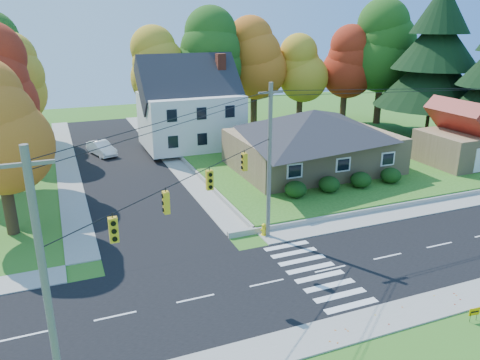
% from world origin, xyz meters
% --- Properties ---
extents(ground, '(120.00, 120.00, 0.00)m').
position_xyz_m(ground, '(0.00, 0.00, 0.00)').
color(ground, '#3D7923').
extents(road_main, '(90.00, 8.00, 0.02)m').
position_xyz_m(road_main, '(0.00, 0.00, 0.01)').
color(road_main, black).
rests_on(road_main, ground).
extents(road_cross, '(8.00, 44.00, 0.02)m').
position_xyz_m(road_cross, '(-8.00, 26.00, 0.01)').
color(road_cross, black).
rests_on(road_cross, ground).
extents(sidewalk_north, '(90.00, 2.00, 0.08)m').
position_xyz_m(sidewalk_north, '(0.00, 5.00, 0.04)').
color(sidewalk_north, '#9C9A90').
rests_on(sidewalk_north, ground).
extents(sidewalk_south, '(90.00, 2.00, 0.08)m').
position_xyz_m(sidewalk_south, '(0.00, -5.00, 0.04)').
color(sidewalk_south, '#9C9A90').
rests_on(sidewalk_south, ground).
extents(lawn, '(30.00, 30.00, 0.50)m').
position_xyz_m(lawn, '(13.00, 21.00, 0.25)').
color(lawn, '#3D7923').
rests_on(lawn, ground).
extents(ranch_house, '(14.60, 10.60, 5.40)m').
position_xyz_m(ranch_house, '(8.00, 16.00, 3.27)').
color(ranch_house, tan).
rests_on(ranch_house, lawn).
extents(colonial_house, '(10.40, 8.40, 9.60)m').
position_xyz_m(colonial_house, '(0.04, 28.00, 4.58)').
color(colonial_house, silver).
rests_on(colonial_house, lawn).
extents(garage, '(7.30, 6.30, 4.60)m').
position_xyz_m(garage, '(22.00, 11.99, 2.84)').
color(garage, tan).
rests_on(garage, lawn).
extents(hedge_row, '(10.70, 1.70, 1.27)m').
position_xyz_m(hedge_row, '(7.50, 9.80, 1.14)').
color(hedge_row, '#163A10').
rests_on(hedge_row, lawn).
extents(traffic_infrastructure, '(38.10, 10.66, 10.00)m').
position_xyz_m(traffic_infrastructure, '(-0.15, 1.35, 5.15)').
color(traffic_infrastructure, '#666059').
rests_on(traffic_infrastructure, ground).
extents(tree_lot_0, '(6.72, 6.72, 12.51)m').
position_xyz_m(tree_lot_0, '(-2.00, 34.00, 8.31)').
color(tree_lot_0, '#3F2A19').
rests_on(tree_lot_0, lawn).
extents(tree_lot_1, '(7.84, 7.84, 14.60)m').
position_xyz_m(tree_lot_1, '(4.00, 33.00, 9.61)').
color(tree_lot_1, '#3F2A19').
rests_on(tree_lot_1, lawn).
extents(tree_lot_2, '(7.28, 7.28, 13.56)m').
position_xyz_m(tree_lot_2, '(10.00, 34.00, 8.96)').
color(tree_lot_2, '#3F2A19').
rests_on(tree_lot_2, lawn).
extents(tree_lot_3, '(6.16, 6.16, 11.47)m').
position_xyz_m(tree_lot_3, '(16.00, 33.00, 7.65)').
color(tree_lot_3, '#3F2A19').
rests_on(tree_lot_3, lawn).
extents(tree_lot_4, '(6.72, 6.72, 12.51)m').
position_xyz_m(tree_lot_4, '(22.00, 32.00, 8.31)').
color(tree_lot_4, '#3F2A19').
rests_on(tree_lot_4, lawn).
extents(tree_lot_5, '(8.40, 8.40, 15.64)m').
position_xyz_m(tree_lot_5, '(26.00, 30.00, 10.27)').
color(tree_lot_5, '#3F2A19').
rests_on(tree_lot_5, lawn).
extents(conifer_east_a, '(12.80, 12.80, 16.96)m').
position_xyz_m(conifer_east_a, '(27.00, 22.00, 9.39)').
color(conifer_east_a, '#3F2A19').
rests_on(conifer_east_a, lawn).
extents(tree_west_2, '(6.72, 6.72, 12.51)m').
position_xyz_m(tree_west_2, '(-17.00, 32.00, 7.81)').
color(tree_west_2, '#3F2A19').
rests_on(tree_west_2, ground).
extents(white_car, '(2.87, 4.73, 1.47)m').
position_xyz_m(white_car, '(-9.37, 29.36, 0.76)').
color(white_car, white).
rests_on(white_car, road_cross).
extents(fire_hydrant, '(0.51, 0.39, 0.88)m').
position_xyz_m(fire_hydrant, '(-1.71, 5.38, 0.42)').
color(fire_hydrant, yellow).
rests_on(fire_hydrant, ground).
extents(yard_sign, '(0.56, 0.10, 0.71)m').
position_xyz_m(yard_sign, '(3.61, -6.67, 0.50)').
color(yard_sign, black).
rests_on(yard_sign, ground).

